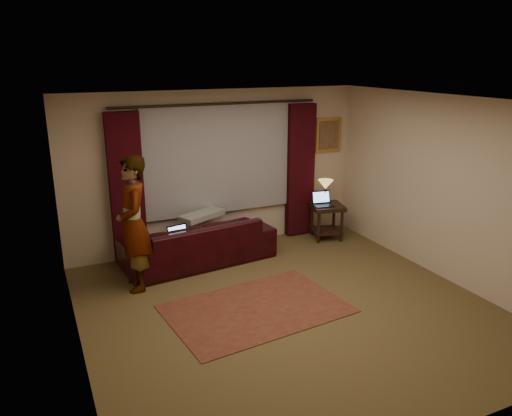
{
  "coord_description": "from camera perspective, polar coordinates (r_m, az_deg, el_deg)",
  "views": [
    {
      "loc": [
        -2.77,
        -5.03,
        3.09
      ],
      "look_at": [
        0.1,
        1.2,
        1.0
      ],
      "focal_mm": 35.0,
      "sensor_mm": 36.0,
      "label": 1
    }
  ],
  "objects": [
    {
      "name": "wall_back",
      "position": [
        8.22,
        -4.44,
        4.32
      ],
      "size": [
        5.0,
        0.02,
        2.6
      ],
      "primitive_type": "cube",
      "color": "beige",
      "rests_on": "ground"
    },
    {
      "name": "sofa",
      "position": [
        7.75,
        -6.59,
        -2.94
      ],
      "size": [
        2.42,
        1.25,
        0.94
      ],
      "primitive_type": "imported",
      "rotation": [
        0.0,
        0.0,
        3.25
      ],
      "color": "black",
      "rests_on": "floor"
    },
    {
      "name": "laptop_sofa",
      "position": [
        7.38,
        -8.56,
        -3.07
      ],
      "size": [
        0.38,
        0.41,
        0.23
      ],
      "primitive_type": null,
      "rotation": [
        0.0,
        0.0,
        0.2
      ],
      "color": "black",
      "rests_on": "sofa"
    },
    {
      "name": "laptop_table",
      "position": [
        8.64,
        7.73,
        1.01
      ],
      "size": [
        0.39,
        0.41,
        0.24
      ],
      "primitive_type": null,
      "rotation": [
        0.0,
        0.0,
        -0.15
      ],
      "color": "black",
      "rests_on": "end_table"
    },
    {
      "name": "drape_right",
      "position": [
        8.77,
        5.08,
        4.3
      ],
      "size": [
        0.5,
        0.14,
        2.3
      ],
      "primitive_type": "cube",
      "color": "black",
      "rests_on": "floor"
    },
    {
      "name": "wall_front",
      "position": [
        4.15,
        20.84,
        -9.77
      ],
      "size": [
        5.0,
        0.02,
        2.6
      ],
      "primitive_type": "cube",
      "color": "beige",
      "rests_on": "ground"
    },
    {
      "name": "tiffany_lamp",
      "position": [
        8.77,
        7.92,
        1.85
      ],
      "size": [
        0.33,
        0.33,
        0.42
      ],
      "primitive_type": null,
      "rotation": [
        0.0,
        0.0,
        -0.27
      ],
      "color": "#9C9642",
      "rests_on": "end_table"
    },
    {
      "name": "picture_frame",
      "position": [
        9.04,
        8.26,
        8.25
      ],
      "size": [
        0.5,
        0.04,
        0.6
      ],
      "primitive_type": "cube",
      "color": "gold",
      "rests_on": "wall_back"
    },
    {
      "name": "wall_right",
      "position": [
        7.5,
        20.97,
        2.0
      ],
      "size": [
        0.02,
        5.0,
        2.6
      ],
      "primitive_type": "cube",
      "color": "beige",
      "rests_on": "ground"
    },
    {
      "name": "wall_left",
      "position": [
        5.34,
        -20.42,
        -3.73
      ],
      "size": [
        0.02,
        5.0,
        2.6
      ],
      "primitive_type": "cube",
      "color": "beige",
      "rests_on": "ground"
    },
    {
      "name": "area_rug",
      "position": [
        6.49,
        0.04,
        -11.44
      ],
      "size": [
        2.35,
        1.69,
        0.01
      ],
      "primitive_type": "cube",
      "rotation": [
        0.0,
        0.0,
        0.1
      ],
      "color": "brown",
      "rests_on": "floor"
    },
    {
      "name": "person",
      "position": [
        6.9,
        -13.81,
        -1.8
      ],
      "size": [
        0.58,
        0.58,
        1.86
      ],
      "primitive_type": "imported",
      "rotation": [
        0.0,
        0.0,
        -1.65
      ],
      "color": "gray",
      "rests_on": "floor"
    },
    {
      "name": "throw_blanket",
      "position": [
        7.85,
        -6.26,
        0.93
      ],
      "size": [
        0.81,
        0.59,
        0.09
      ],
      "primitive_type": "cube",
      "rotation": [
        0.0,
        0.0,
        0.44
      ],
      "color": "gray",
      "rests_on": "sofa"
    },
    {
      "name": "curtain_rod",
      "position": [
        7.95,
        -4.34,
        11.78
      ],
      "size": [
        0.04,
        0.04,
        3.4
      ],
      "primitive_type": "cylinder",
      "color": "black",
      "rests_on": "wall_back"
    },
    {
      "name": "floor",
      "position": [
        6.52,
        3.69,
        -11.42
      ],
      "size": [
        5.0,
        5.0,
        0.01
      ],
      "primitive_type": "cube",
      "color": "brown",
      "rests_on": "ground"
    },
    {
      "name": "clothing_pile",
      "position": [
        7.94,
        -1.06,
        -1.54
      ],
      "size": [
        0.58,
        0.51,
        0.2
      ],
      "primitive_type": "ellipsoid",
      "rotation": [
        0.0,
        0.0,
        0.35
      ],
      "color": "#744A55",
      "rests_on": "sofa"
    },
    {
      "name": "sheer_curtain",
      "position": [
        8.12,
        -4.32,
        5.61
      ],
      "size": [
        2.5,
        0.05,
        1.8
      ],
      "primitive_type": "cube",
      "color": "#94949C",
      "rests_on": "wall_back"
    },
    {
      "name": "drape_left",
      "position": [
        7.76,
        -14.56,
        2.16
      ],
      "size": [
        0.5,
        0.14,
        2.3
      ],
      "primitive_type": "cube",
      "color": "black",
      "rests_on": "floor"
    },
    {
      "name": "ceiling",
      "position": [
        5.76,
        4.18,
        12.03
      ],
      "size": [
        5.0,
        5.0,
        0.02
      ],
      "primitive_type": "cube",
      "color": "silver",
      "rests_on": "ground"
    },
    {
      "name": "end_table",
      "position": [
        8.85,
        8.06,
        -1.54
      ],
      "size": [
        0.65,
        0.65,
        0.62
      ],
      "primitive_type": "cube",
      "rotation": [
        0.0,
        0.0,
        -0.25
      ],
      "color": "black",
      "rests_on": "floor"
    }
  ]
}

